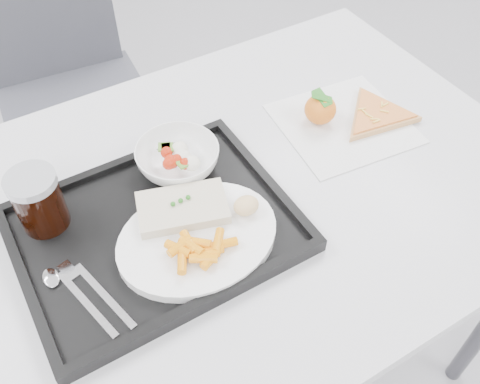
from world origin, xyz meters
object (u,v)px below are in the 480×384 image
Objects in this scene: chair at (63,71)px; tangerine at (320,109)px; dinner_plate at (198,238)px; tray at (156,230)px; salad_bowl at (178,158)px; cola_glass at (38,200)px; pizza_slice at (377,115)px; table at (222,218)px.

tangerine is at bearing -65.62° from chair.
dinner_plate is 3.24× the size of tangerine.
tray is 0.15m from salad_bowl.
cola_glass reaches higher than dinner_plate.
dinner_plate is 1.07× the size of pizza_slice.
pizza_slice is (0.45, -0.81, 0.22)m from chair.
salad_bowl reaches higher than dinner_plate.
table is at bearing -84.96° from chair.
table is 7.89× the size of salad_bowl.
tangerine is at bearing 12.36° from tray.
tangerine is 0.33× the size of pizza_slice.
tangerine reaches higher than dinner_plate.
chair is 0.87m from tray.
chair reaches higher than tangerine.
dinner_plate is at bearing -157.26° from tangerine.
salad_bowl is at bearing 170.55° from pizza_slice.
dinner_plate is (-0.02, -0.90, 0.24)m from chair.
tangerine is (0.41, 0.09, 0.03)m from tray.
cola_glass reaches higher than tray.
pizza_slice is at bearing -9.45° from salad_bowl.
salad_bowl is at bearing 73.80° from dinner_plate.
cola_glass is (-0.29, 0.09, 0.14)m from table.
pizza_slice is (0.42, -0.07, -0.03)m from salad_bowl.
tangerine is (0.34, -0.75, 0.25)m from chair.
chair is 11.16× the size of tangerine.
table is at bearing -177.29° from pizza_slice.
dinner_plate is (0.05, -0.06, 0.02)m from tray.
salad_bowl is at bearing -87.40° from chair.
salad_bowl is (0.10, 0.11, 0.03)m from tray.
dinner_plate is at bearing -106.20° from salad_bowl.
pizza_slice is at bearing 11.91° from dinner_plate.
tangerine reaches higher than salad_bowl.
chair reaches higher than dinner_plate.
table is 4.44× the size of dinner_plate.
tray is at bearing 128.43° from dinner_plate.
tray is at bearing -132.17° from salad_bowl.
cola_glass is at bearing -179.81° from salad_bowl.
table is 1.29× the size of chair.
cola_glass reaches higher than pizza_slice.
dinner_plate is 1.78× the size of salad_bowl.
table is at bearing -165.59° from tangerine.
salad_bowl reaches higher than table.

